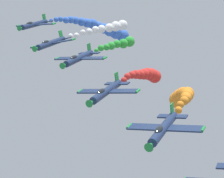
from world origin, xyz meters
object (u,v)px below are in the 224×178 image
at_px(airplane_left_outer, 106,91).
at_px(airplane_high_slot, 34,24).
at_px(airplane_right_inner, 163,128).
at_px(airplane_right_outer, 79,58).
at_px(airplane_trailing, 51,43).

bearing_deg(airplane_left_outer, airplane_high_slot, -41.03).
xyz_separation_m(airplane_right_inner, airplane_right_outer, (19.69, -16.15, 3.14)).
height_order(airplane_left_outer, airplane_trailing, airplane_trailing).
bearing_deg(airplane_high_slot, airplane_right_outer, 141.04).
bearing_deg(airplane_right_outer, airplane_high_slot, -38.96).
distance_m(airplane_right_inner, airplane_left_outer, 12.77).
height_order(airplane_right_inner, airplane_high_slot, airplane_high_slot).
relative_size(airplane_left_outer, airplane_right_outer, 1.00).
bearing_deg(airplane_right_inner, airplane_left_outer, -33.76).
bearing_deg(airplane_right_outer, airplane_left_outer, 135.11).
height_order(airplane_right_inner, airplane_left_outer, airplane_left_outer).
bearing_deg(airplane_trailing, airplane_right_inner, 142.66).
bearing_deg(airplane_right_inner, airplane_high_slot, -39.16).
xyz_separation_m(airplane_right_inner, airplane_trailing, (28.46, -21.71, 3.98)).
relative_size(airplane_right_inner, airplane_high_slot, 1.00).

